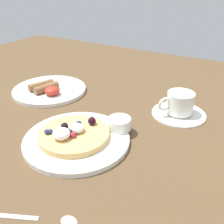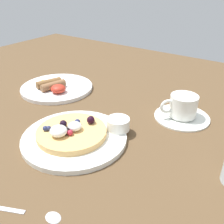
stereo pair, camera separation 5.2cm
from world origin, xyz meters
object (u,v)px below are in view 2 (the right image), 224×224
pancake_plate (75,138)px  syrup_ramekin (117,124)px  coffee_saucer (182,116)px  coffee_cup (183,105)px  breakfast_plate (57,88)px  teaspoon (31,213)px

pancake_plate → syrup_ramekin: size_ratio=4.40×
coffee_saucer → coffee_cup: size_ratio=1.65×
coffee_cup → breakfast_plate: bearing=-171.9°
coffee_cup → teaspoon: 44.77cm
syrup_ramekin → coffee_saucer: syrup_ramekin is taller
syrup_ramekin → breakfast_plate: size_ratio=0.24×
syrup_ramekin → coffee_saucer: size_ratio=0.38×
pancake_plate → syrup_ramekin: syrup_ramekin is taller
pancake_plate → coffee_saucer: size_ratio=1.67×
breakfast_plate → teaspoon: size_ratio=1.55×
pancake_plate → breakfast_plate: bearing=143.3°
coffee_saucer → breakfast_plate: bearing=-171.8°
syrup_ramekin → coffee_cup: 18.98cm
teaspoon → coffee_saucer: bearing=79.5°
syrup_ramekin → coffee_cup: (9.71, 16.27, 1.13)cm
pancake_plate → breakfast_plate: same height
teaspoon → pancake_plate: bearing=113.2°
pancake_plate → teaspoon: pancake_plate is taller
breakfast_plate → teaspoon: (33.05, -38.08, -0.35)cm
teaspoon → breakfast_plate: bearing=131.0°
coffee_saucer → coffee_cup: bearing=-131.2°
syrup_ramekin → breakfast_plate: 33.11cm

